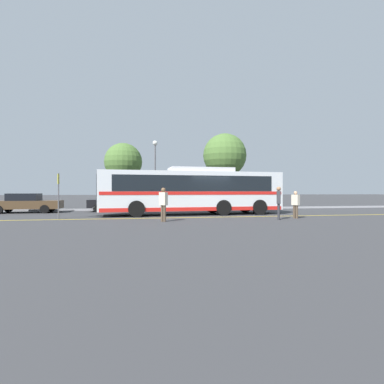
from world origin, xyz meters
name	(u,v)px	position (x,y,z in m)	size (l,w,h in m)	color
ground_plane	(209,215)	(0.00, 0.00, 0.00)	(220.00, 220.00, 0.00)	#38383A
lane_strip_0	(198,217)	(-1.04, -1.78, 0.00)	(0.20, 32.00, 0.01)	gold
curb_strip	(181,209)	(-1.04, 5.86, 0.07)	(40.00, 0.36, 0.15)	#99999E
transit_bus	(192,190)	(-1.03, 0.42, 1.63)	(12.42, 3.19, 3.13)	silver
parked_car_0	(26,203)	(-12.62, 4.14, 0.71)	(4.81, 1.96, 1.40)	#4C3823
parked_car_1	(116,202)	(-6.27, 4.63, 0.73)	(4.12, 2.06, 1.47)	black
pedestrian_0	(279,201)	(3.03, -3.91, 1.05)	(0.38, 0.47, 1.82)	#2D2D33
pedestrian_1	(163,202)	(-3.31, -3.91, 1.00)	(0.45, 0.46, 1.75)	brown
pedestrian_2	(296,203)	(4.32, -3.41, 0.89)	(0.38, 0.47, 1.57)	brown
bus_stop_sign	(58,190)	(-9.01, -1.36, 1.63)	(0.07, 0.40, 2.59)	#59595E
street_lamp	(155,163)	(-3.13, 7.30, 4.05)	(0.43, 0.43, 6.03)	#59595E
tree_0	(225,155)	(3.51, 8.18, 4.97)	(4.11, 4.11, 7.03)	#513823
tree_1	(123,162)	(-6.04, 10.73, 4.43)	(3.66, 3.66, 6.27)	#513823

